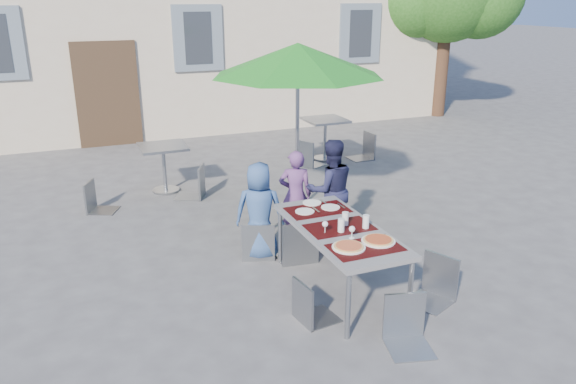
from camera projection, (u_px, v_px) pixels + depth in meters
name	position (u px, v px, depth m)	size (l,w,h in m)	color
ground	(363.00, 282.00, 6.37)	(90.00, 90.00, 0.00)	#474749
dining_table	(339.00, 232.00, 5.98)	(0.80, 1.85, 0.76)	#4C4D51
pizza_near_left	(349.00, 247.00, 5.46)	(0.33, 0.33, 0.03)	white
pizza_near_right	(378.00, 240.00, 5.60)	(0.34, 0.34, 0.03)	white
glassware	(348.00, 223.00, 5.87)	(0.52, 0.39, 0.15)	silver
place_settings	(316.00, 207.00, 6.50)	(0.59, 0.44, 0.01)	white
child_0	(259.00, 211.00, 6.80)	(0.59, 0.39, 1.22)	#315088
child_1	(295.00, 195.00, 7.38)	(0.44, 0.29, 1.20)	#5F3873
child_2	(330.00, 190.00, 7.34)	(0.66, 0.38, 1.36)	#1B1D3D
chair_0	(258.00, 218.00, 6.79)	(0.52, 0.52, 0.91)	gray
chair_1	(298.00, 215.00, 6.69)	(0.50, 0.50, 1.02)	gray
chair_2	(345.00, 211.00, 6.98)	(0.44, 0.45, 0.93)	gray
chair_3	(311.00, 278.00, 5.46)	(0.42, 0.42, 0.84)	gray
chair_4	(438.00, 253.00, 5.84)	(0.54, 0.54, 0.93)	gray
chair_5	(410.00, 294.00, 5.08)	(0.49, 0.49, 0.90)	gray
patio_umbrella	(298.00, 61.00, 7.74)	(2.46, 2.46, 2.47)	#9DA0A4
cafe_table_0	(164.00, 159.00, 9.14)	(0.74, 0.74, 0.79)	#9DA0A4
bg_chair_l_0	(94.00, 179.00, 8.31)	(0.52, 0.52, 0.88)	gray
bg_chair_r_0	(194.00, 162.00, 8.88)	(0.58, 0.58, 0.99)	gray
cafe_table_1	(325.00, 131.00, 10.94)	(0.76, 0.76, 0.82)	#9DA0A4
bg_chair_l_1	(309.00, 137.00, 10.52)	(0.57, 0.57, 0.96)	#90969B
bg_chair_r_1	(366.00, 130.00, 11.03)	(0.45, 0.45, 0.98)	gray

